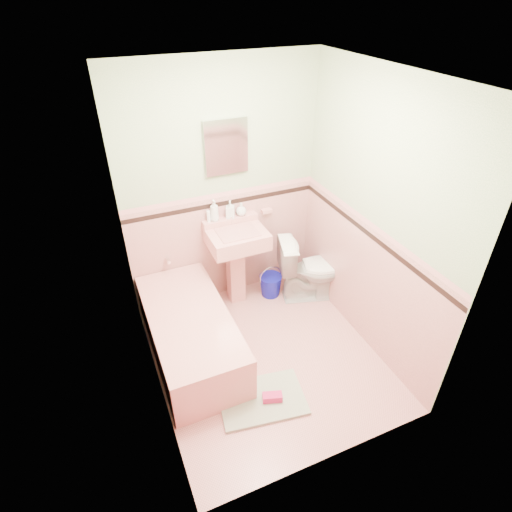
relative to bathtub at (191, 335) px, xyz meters
name	(u,v)px	position (x,y,z in m)	size (l,w,h in m)	color
floor	(266,356)	(0.63, -0.33, -0.23)	(2.20, 2.20, 0.00)	#D68E8C
ceiling	(272,76)	(0.63, -0.33, 2.27)	(2.20, 2.20, 0.00)	white
wall_back	(222,191)	(0.63, 0.77, 1.02)	(2.50, 2.50, 0.00)	beige
wall_front	(347,339)	(0.63, -1.43, 1.02)	(2.50, 2.50, 0.00)	beige
wall_left	(140,276)	(-0.37, -0.33, 1.02)	(2.50, 2.50, 0.00)	beige
wall_right	(373,221)	(1.63, -0.33, 1.02)	(2.50, 2.50, 0.00)	beige
wainscot_back	(225,247)	(0.63, 0.76, 0.38)	(2.00, 2.00, 0.00)	#D89391
wainscot_front	(334,407)	(0.63, -1.42, 0.38)	(2.00, 2.00, 0.00)	#D89391
wainscot_left	(154,341)	(-0.36, -0.33, 0.38)	(2.20, 2.20, 0.00)	#D89391
wainscot_right	(362,281)	(1.62, -0.33, 0.38)	(2.20, 2.20, 0.00)	#D89391
accent_back	(223,203)	(0.63, 0.75, 0.90)	(2.00, 2.00, 0.00)	black
accent_front	(343,353)	(0.63, -1.41, 0.90)	(2.00, 2.00, 0.00)	black
accent_left	(145,290)	(-0.35, -0.33, 0.89)	(2.20, 2.20, 0.00)	black
accent_right	(369,235)	(1.61, -0.33, 0.89)	(2.20, 2.20, 0.00)	black
cap_back	(223,194)	(0.63, 0.75, 0.99)	(2.00, 2.00, 0.00)	#D68A8D
cap_front	(345,341)	(0.63, -1.41, 0.99)	(2.00, 2.00, 0.00)	#D68A8D
cap_left	(143,279)	(-0.35, -0.33, 1.00)	(2.20, 2.20, 0.00)	#D68A8D
cap_right	(371,225)	(1.61, -0.33, 1.00)	(2.20, 2.20, 0.00)	#D68A8D
bathtub	(191,335)	(0.00, 0.00, 0.00)	(0.70, 1.50, 0.45)	tan
tub_faucet	(168,259)	(0.00, 0.72, 0.41)	(0.04, 0.04, 0.12)	silver
sink	(238,268)	(0.68, 0.53, 0.23)	(0.58, 0.48, 0.91)	tan
sink_faucet	(231,221)	(0.68, 0.67, 0.72)	(0.02, 0.02, 0.10)	silver
medicine_cabinet	(226,147)	(0.68, 0.74, 1.47)	(0.41, 0.04, 0.52)	white
soap_dish	(267,211)	(1.10, 0.73, 0.72)	(0.11, 0.07, 0.04)	tan
soap_bottle_left	(214,211)	(0.52, 0.71, 0.86)	(0.09, 0.09, 0.22)	#B2B2B2
soap_bottle_mid	(230,209)	(0.69, 0.71, 0.84)	(0.08, 0.09, 0.18)	#B2B2B2
soap_bottle_right	(241,209)	(0.80, 0.71, 0.81)	(0.11, 0.11, 0.14)	#B2B2B2
tube	(209,216)	(0.46, 0.71, 0.81)	(0.04, 0.04, 0.12)	white
toilet	(312,269)	(1.46, 0.31, 0.14)	(0.41, 0.72, 0.74)	white
bucket	(271,285)	(1.06, 0.50, -0.10)	(0.25, 0.25, 0.25)	#0C0F92
bath_mat	(262,399)	(0.39, -0.77, -0.21)	(0.72, 0.48, 0.03)	gray
shoe	(272,397)	(0.46, -0.82, -0.16)	(0.17, 0.08, 0.07)	#BF1E59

